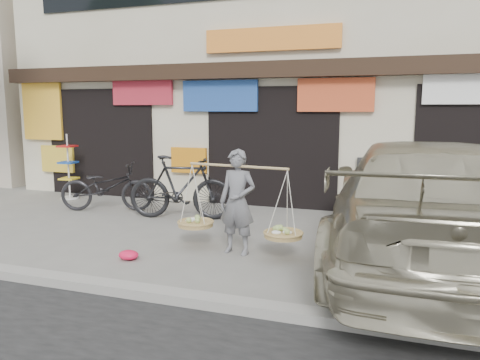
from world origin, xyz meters
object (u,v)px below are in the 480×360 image
(display_rack, at_px, (69,173))
(suv, at_px, (424,204))
(bike_1, at_px, (181,187))
(street_vendor, at_px, (237,206))
(bike_0, at_px, (107,187))

(display_rack, bearing_deg, suv, -17.33)
(suv, bearing_deg, bike_1, -20.25)
(street_vendor, xyz_separation_m, display_rack, (-5.40, 2.84, -0.10))
(street_vendor, distance_m, suv, 2.69)
(bike_1, distance_m, suv, 4.73)
(bike_0, xyz_separation_m, bike_1, (1.88, -0.17, 0.12))
(bike_1, height_order, suv, suv)
(bike_0, distance_m, bike_1, 1.89)
(suv, bearing_deg, display_rack, -19.57)
(display_rack, bearing_deg, bike_0, -27.54)
(bike_0, bearing_deg, bike_1, -113.73)
(street_vendor, xyz_separation_m, suv, (2.67, 0.32, 0.15))
(street_vendor, distance_m, bike_1, 2.55)
(bike_0, distance_m, display_rack, 1.92)
(street_vendor, bearing_deg, suv, 14.00)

